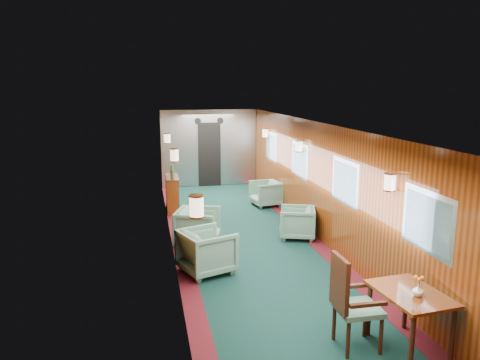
{
  "coord_description": "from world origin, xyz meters",
  "views": [
    {
      "loc": [
        -1.92,
        -8.56,
        3.13
      ],
      "look_at": [
        0.0,
        0.99,
        1.15
      ],
      "focal_mm": 35.0,
      "sensor_mm": 36.0,
      "label": 1
    }
  ],
  "objects_px": {
    "credenza": "(172,193)",
    "armchair_left_near": "(207,251)",
    "side_chair": "(350,299)",
    "armchair_left_far": "(198,227)",
    "dining_table": "(410,301)",
    "armchair_right_near": "(297,223)",
    "armchair_right_far": "(266,193)"
  },
  "relations": [
    {
      "from": "armchair_left_near",
      "to": "armchair_left_far",
      "type": "height_order",
      "value": "armchair_left_near"
    },
    {
      "from": "armchair_left_far",
      "to": "armchair_right_near",
      "type": "distance_m",
      "value": 2.07
    },
    {
      "from": "credenza",
      "to": "armchair_left_far",
      "type": "bearing_deg",
      "value": -82.68
    },
    {
      "from": "credenza",
      "to": "armchair_left_near",
      "type": "xyz_separation_m",
      "value": [
        0.35,
        -4.15,
        -0.08
      ]
    },
    {
      "from": "armchair_right_near",
      "to": "armchair_left_near",
      "type": "bearing_deg",
      "value": -36.87
    },
    {
      "from": "side_chair",
      "to": "armchair_right_near",
      "type": "distance_m",
      "value": 4.2
    },
    {
      "from": "dining_table",
      "to": "credenza",
      "type": "xyz_separation_m",
      "value": [
        -2.41,
        6.96,
        -0.16
      ]
    },
    {
      "from": "side_chair",
      "to": "armchair_right_far",
      "type": "relative_size",
      "value": 1.62
    },
    {
      "from": "credenza",
      "to": "armchair_left_far",
      "type": "relative_size",
      "value": 1.42
    },
    {
      "from": "armchair_left_far",
      "to": "armchair_right_near",
      "type": "xyz_separation_m",
      "value": [
        2.07,
        0.05,
        -0.04
      ]
    },
    {
      "from": "side_chair",
      "to": "armchair_right_near",
      "type": "relative_size",
      "value": 1.63
    },
    {
      "from": "credenza",
      "to": "armchair_left_near",
      "type": "height_order",
      "value": "credenza"
    },
    {
      "from": "dining_table",
      "to": "credenza",
      "type": "bearing_deg",
      "value": 102.96
    },
    {
      "from": "armchair_right_far",
      "to": "armchair_left_near",
      "type": "bearing_deg",
      "value": -35.82
    },
    {
      "from": "armchair_right_near",
      "to": "armchair_right_far",
      "type": "relative_size",
      "value": 1.0
    },
    {
      "from": "armchair_right_near",
      "to": "side_chair",
      "type": "bearing_deg",
      "value": 8.14
    },
    {
      "from": "armchair_left_near",
      "to": "armchair_left_far",
      "type": "relative_size",
      "value": 1.01
    },
    {
      "from": "armchair_left_near",
      "to": "armchair_right_near",
      "type": "xyz_separation_m",
      "value": [
        2.08,
        1.47,
        -0.05
      ]
    },
    {
      "from": "armchair_left_near",
      "to": "dining_table",
      "type": "bearing_deg",
      "value": -164.97
    },
    {
      "from": "armchair_left_near",
      "to": "armchair_right_near",
      "type": "relative_size",
      "value": 1.15
    },
    {
      "from": "side_chair",
      "to": "armchair_right_near",
      "type": "bearing_deg",
      "value": 80.26
    },
    {
      "from": "dining_table",
      "to": "armchair_right_far",
      "type": "height_order",
      "value": "dining_table"
    },
    {
      "from": "dining_table",
      "to": "armchair_left_far",
      "type": "bearing_deg",
      "value": 109.84
    },
    {
      "from": "armchair_left_near",
      "to": "armchair_right_far",
      "type": "distance_m",
      "value": 4.67
    },
    {
      "from": "dining_table",
      "to": "armchair_left_far",
      "type": "relative_size",
      "value": 1.27
    },
    {
      "from": "armchair_left_far",
      "to": "side_chair",
      "type": "bearing_deg",
      "value": -142.19
    },
    {
      "from": "dining_table",
      "to": "armchair_right_far",
      "type": "relative_size",
      "value": 1.44
    },
    {
      "from": "armchair_right_near",
      "to": "armchair_left_far",
      "type": "bearing_deg",
      "value": -70.67
    },
    {
      "from": "side_chair",
      "to": "armchair_left_far",
      "type": "xyz_separation_m",
      "value": [
        -1.36,
        4.07,
        -0.26
      ]
    },
    {
      "from": "armchair_left_near",
      "to": "armchair_left_far",
      "type": "bearing_deg",
      "value": -21.4
    },
    {
      "from": "dining_table",
      "to": "armchair_left_far",
      "type": "xyz_separation_m",
      "value": [
        -2.06,
        4.23,
        -0.24
      ]
    },
    {
      "from": "armchair_left_far",
      "to": "credenza",
      "type": "bearing_deg",
      "value": 26.62
    }
  ]
}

